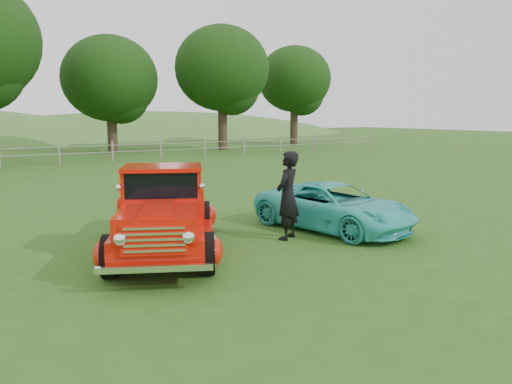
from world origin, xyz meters
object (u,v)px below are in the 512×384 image
teal_sedan (334,207)px  tree_far_east (294,79)px  tree_near_east (110,79)px  tree_mid_east (222,69)px  red_pickup (164,214)px  man (288,196)px

teal_sedan → tree_far_east: bearing=44.0°
tree_far_east → tree_near_east: bearing=-176.6°
tree_mid_east → teal_sedan: tree_mid_east is taller
tree_mid_east → red_pickup: size_ratio=1.80×
red_pickup → teal_sedan: 4.25m
tree_mid_east → man: 28.68m
red_pickup → man: size_ratio=2.66×
tree_mid_east → red_pickup: bearing=-120.2°
tree_mid_east → man: bearing=-114.9°
red_pickup → tree_near_east: bearing=101.2°
tree_mid_east → teal_sedan: size_ratio=2.32×
red_pickup → teal_sedan: size_ratio=1.29×
tree_near_east → man: size_ratio=4.21×
tree_mid_east → tree_far_east: tree_mid_east is taller
tree_near_east → red_pickup: size_ratio=1.58×
tree_mid_east → red_pickup: 29.61m
tree_far_east → red_pickup: tree_far_east is taller
tree_far_east → red_pickup: size_ratio=1.69×
tree_near_east → red_pickup: bearing=-103.7°
tree_near_east → tree_mid_east: 8.30m
tree_near_east → tree_mid_east: bearing=-14.0°
tree_mid_east → tree_far_east: 9.49m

